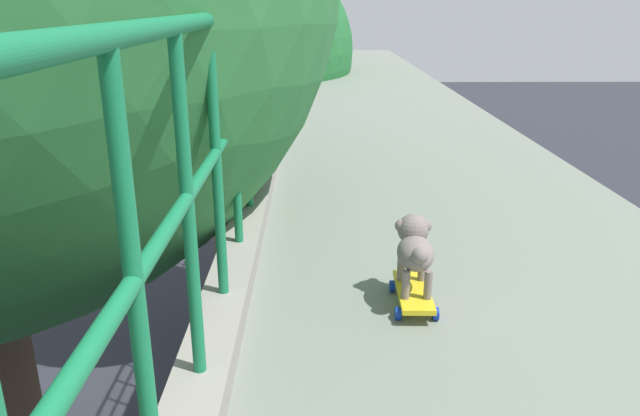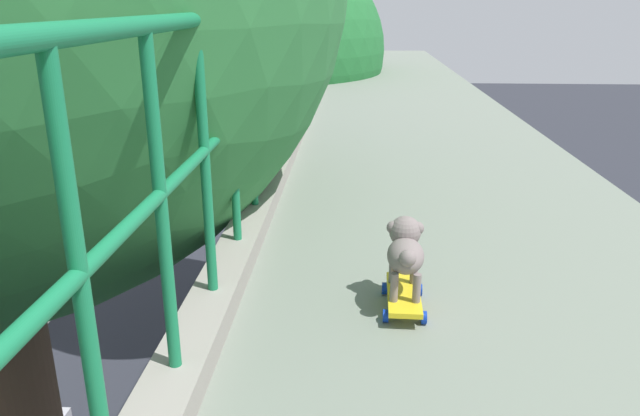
% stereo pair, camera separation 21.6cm
% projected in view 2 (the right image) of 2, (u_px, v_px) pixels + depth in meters
% --- Properties ---
extents(city_bus, '(2.63, 11.38, 3.24)m').
position_uv_depth(city_bus, '(19.00, 214.00, 16.78)').
color(city_bus, white).
rests_on(city_bus, ground).
extents(roadside_tree_far, '(5.49, 5.49, 8.81)m').
position_uv_depth(roadside_tree_far, '(247.00, 51.00, 12.02)').
color(roadside_tree_far, '#483E22').
rests_on(roadside_tree_far, ground).
extents(toy_skateboard, '(0.20, 0.41, 0.08)m').
position_uv_depth(toy_skateboard, '(404.00, 296.00, 2.72)').
color(toy_skateboard, gold).
rests_on(toy_skateboard, overpass_deck).
extents(small_dog, '(0.17, 0.37, 0.32)m').
position_uv_depth(small_dog, '(405.00, 249.00, 2.68)').
color(small_dog, slate).
rests_on(small_dog, toy_skateboard).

